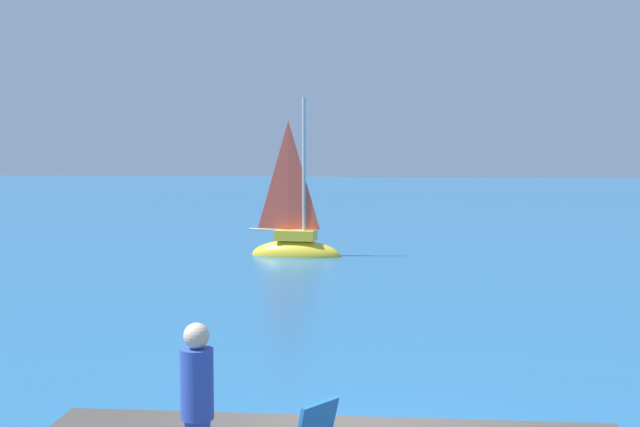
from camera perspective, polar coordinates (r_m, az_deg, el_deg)
The scene contains 2 objects.
sailboat_near at distance 29.00m, azimuth -1.64°, elevation -2.19°, with size 3.19×1.38×5.82m.
person_standing at distance 7.52m, azimuth -8.11°, elevation -12.81°, with size 0.28×0.28×1.62m.
Camera 1 is at (0.52, -9.86, 3.90)m, focal length 48.40 mm.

